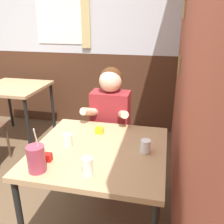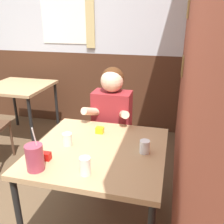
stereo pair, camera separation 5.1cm
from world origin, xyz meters
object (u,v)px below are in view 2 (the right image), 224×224
object	(u,v)px
main_table	(99,157)
person_seated	(112,128)
cocktail_pitcher	(35,157)
background_table	(19,91)

from	to	relation	value
main_table	person_seated	distance (m)	0.61
person_seated	cocktail_pitcher	xyz separation A→B (m)	(-0.23, -0.93, 0.21)
main_table	cocktail_pitcher	size ratio (longest dim) A/B	3.22
main_table	cocktail_pitcher	bearing A→B (deg)	-130.98
background_table	person_seated	bearing A→B (deg)	-26.42
person_seated	main_table	bearing A→B (deg)	-84.42
background_table	cocktail_pitcher	bearing A→B (deg)	-53.53
background_table	person_seated	distance (m)	1.62
background_table	cocktail_pitcher	distance (m)	2.06
cocktail_pitcher	background_table	bearing A→B (deg)	126.47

